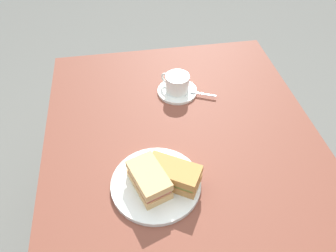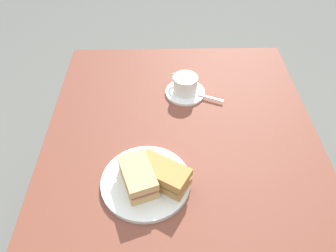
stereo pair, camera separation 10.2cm
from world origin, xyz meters
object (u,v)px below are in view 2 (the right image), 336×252
at_px(sandwich_back, 163,174).
at_px(spoon, 205,96).
at_px(sandwich_plate, 146,182).
at_px(coffee_cup, 185,84).
at_px(dining_table, 182,184).
at_px(coffee_saucer, 185,92).
at_px(sandwich_front, 138,177).

bearing_deg(sandwich_back, spoon, -23.38).
xyz_separation_m(sandwich_plate, spoon, (0.36, -0.20, 0.01)).
bearing_deg(coffee_cup, spoon, -114.07).
height_order(dining_table, sandwich_plate, sandwich_plate).
height_order(sandwich_plate, coffee_saucer, sandwich_plate).
bearing_deg(sandwich_back, coffee_saucer, -12.15).
relative_size(sandwich_back, spoon, 1.72).
xyz_separation_m(dining_table, sandwich_back, (-0.08, 0.06, 0.17)).
relative_size(dining_table, coffee_cup, 12.52).
height_order(sandwich_front, sandwich_back, sandwich_front).
relative_size(sandwich_plate, sandwich_front, 1.70).
bearing_deg(coffee_cup, sandwich_plate, 161.46).
bearing_deg(dining_table, coffee_saucer, -4.05).
bearing_deg(spoon, sandwich_back, 156.62).
height_order(coffee_cup, spoon, coffee_cup).
distance_m(coffee_cup, spoon, 0.09).
relative_size(dining_table, sandwich_front, 8.20).
xyz_separation_m(sandwich_front, coffee_cup, (0.40, -0.15, -0.00)).
distance_m(sandwich_back, coffee_saucer, 0.40).
bearing_deg(coffee_cup, sandwich_front, 159.45).
relative_size(sandwich_back, coffee_saucer, 1.13).
relative_size(sandwich_front, coffee_saucer, 1.03).
bearing_deg(sandwich_back, sandwich_plate, 86.75).
xyz_separation_m(sandwich_front, coffee_saucer, (0.40, -0.15, -0.04)).
xyz_separation_m(sandwich_back, coffee_saucer, (0.39, -0.08, -0.04)).
xyz_separation_m(coffee_saucer, spoon, (-0.03, -0.07, 0.01)).
distance_m(sandwich_plate, coffee_cup, 0.41).
height_order(dining_table, spoon, spoon).
bearing_deg(dining_table, coffee_cup, -3.82).
distance_m(sandwich_plate, sandwich_back, 0.06).
relative_size(sandwich_front, sandwich_back, 0.91).
height_order(sandwich_front, coffee_saucer, sandwich_front).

